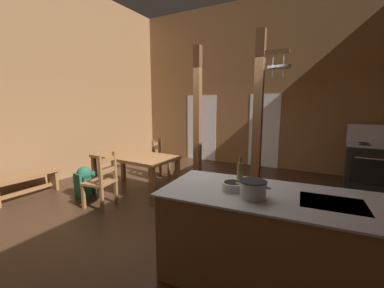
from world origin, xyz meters
name	(u,v)px	position (x,y,z in m)	size (l,w,h in m)	color
ground_plane	(193,214)	(0.00, 0.00, -0.05)	(7.94, 7.96, 0.10)	#382316
wall_back	(254,85)	(0.00, 3.65, 2.30)	(7.94, 0.14, 4.60)	brown
wall_left	(49,80)	(-3.64, 0.00, 2.30)	(0.14, 7.96, 4.60)	brown
glazed_door_back_left	(201,128)	(-1.61, 3.58, 1.02)	(1.00, 0.01, 2.05)	white
glazed_panel_back_right	(264,131)	(0.36, 3.58, 1.02)	(0.84, 0.01, 2.05)	white
kitchen_island	(273,240)	(1.46, -1.08, 0.46)	(2.22, 1.11, 0.92)	brown
stove_range	(376,166)	(2.86, 2.84, 0.48)	(1.18, 0.87, 1.32)	black
support_post_with_pot_rack	(259,116)	(0.86, 0.73, 1.56)	(0.55, 0.23, 2.95)	brown
support_post_center	(198,118)	(-0.55, 1.23, 1.47)	(0.14, 0.14, 2.95)	brown
dining_table	(135,159)	(-1.52, 0.33, 0.65)	(1.75, 1.01, 0.74)	brown
ladderback_chair_near_window	(162,160)	(-1.53, 1.30, 0.45)	(0.52, 0.52, 0.95)	brown
ladderback_chair_by_post	(102,181)	(-1.48, -0.57, 0.45)	(0.51, 0.51, 0.95)	brown
bench_along_left_wall	(26,182)	(-3.10, -0.96, 0.30)	(0.39, 1.16, 0.44)	brown
backpack	(85,181)	(-2.14, -0.41, 0.31)	(0.33, 0.34, 0.60)	#1E5138
stockpot_on_counter	(253,189)	(1.29, -1.26, 1.00)	(0.32, 0.25, 0.16)	#B7BABF
mixing_bowl_on_counter	(233,186)	(1.06, -1.15, 0.96)	(0.22, 0.22, 0.08)	silver
bottle_tall_on_counter	(240,172)	(1.04, -0.85, 1.03)	(0.07, 0.07, 0.28)	brown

